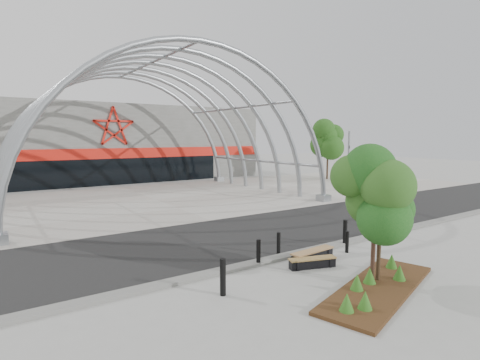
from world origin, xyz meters
name	(u,v)px	position (x,y,z in m)	size (l,w,h in m)	color
ground	(295,253)	(0.00, 0.00, 0.00)	(140.00, 140.00, 0.00)	#9B9B96
road	(246,234)	(0.00, 3.50, 0.01)	(140.00, 7.00, 0.02)	black
forecourt	(155,200)	(0.00, 15.50, 0.02)	(60.00, 17.00, 0.04)	#A7A096
kerb	(299,253)	(0.00, -0.25, 0.06)	(60.00, 0.50, 0.12)	slate
arena_building	(96,143)	(0.00, 33.45, 3.99)	(34.00, 15.24, 8.00)	slate
vault_canopy	(155,200)	(0.00, 15.50, 0.02)	(20.80, 15.80, 20.36)	#93989D
planting_bed	(377,286)	(-0.43, -4.21, 0.14)	(5.93, 3.37, 0.60)	#35200E
signal_pole	(348,164)	(12.39, 7.84, 2.68)	(0.32, 0.72, 5.14)	gray
street_tree_0	(381,195)	(0.10, -3.84, 2.86)	(1.74, 1.74, 3.98)	black
street_tree_1	(375,195)	(-0.15, -3.81, 2.89)	(1.70, 1.70, 4.02)	black
bench_0	(312,263)	(-0.64, -1.65, 0.18)	(1.79, 0.91, 0.37)	black
bench_1	(313,255)	(-0.08, -1.09, 0.20)	(2.02, 0.58, 0.42)	black
bollard_0	(223,277)	(-4.53, -1.88, 0.56)	(0.18, 0.18, 1.12)	black
bollard_1	(258,253)	(-2.11, -0.37, 0.48)	(0.16, 0.16, 0.97)	black
bollard_2	(279,244)	(-0.73, 0.14, 0.46)	(0.15, 0.15, 0.93)	black
bollard_3	(347,242)	(1.81, -1.13, 0.44)	(0.14, 0.14, 0.89)	black
bollard_4	(345,233)	(2.51, -0.42, 0.57)	(0.18, 0.18, 1.13)	black
bg_tree_1	(328,141)	(21.00, 18.00, 4.25)	(2.70, 2.70, 5.91)	black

